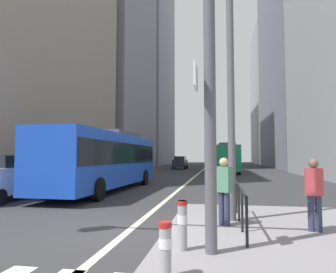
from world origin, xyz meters
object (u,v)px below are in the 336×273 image
sedan_white_oncoming (7,177)px  car_receding_far (220,163)px  car_receding_near (231,162)px  city_bus_blue_oncoming (106,158)px  city_bus_red_distant (220,157)px  bollard_right (182,223)px  traffic_signal_gantry (108,46)px  street_lamp_post (230,37)px  city_bus_red_receding (226,157)px  car_oncoming_mid (180,163)px  car_oncoming_far (179,161)px  pedestrian_waiting (314,191)px  pedestrian_walking (224,188)px  bollard_left (165,246)px

sedan_white_oncoming → car_receding_far: 35.45m
car_receding_near → city_bus_blue_oncoming: bearing=-104.4°
city_bus_red_distant → bollard_right: size_ratio=12.82×
city_bus_red_distant → traffic_signal_gantry: size_ratio=1.94×
car_receding_far → street_lamp_post: size_ratio=0.51×
city_bus_blue_oncoming → sedan_white_oncoming: city_bus_blue_oncoming is taller
city_bus_red_receding → traffic_signal_gantry: traffic_signal_gantry is taller
city_bus_blue_oncoming → car_oncoming_mid: (0.38, 29.55, -0.85)m
city_bus_red_receding → car_oncoming_mid: 11.18m
street_lamp_post → traffic_signal_gantry: bearing=-130.5°
car_receding_far → car_oncoming_far: same height
car_receding_far → bollard_right: bearing=-91.2°
sedan_white_oncoming → bollard_right: sedan_white_oncoming is taller
city_bus_red_distant → street_lamp_post: 50.54m
car_oncoming_far → sedan_white_oncoming: bearing=-91.2°
car_oncoming_mid → sedan_white_oncoming: bearing=-95.8°
sedan_white_oncoming → pedestrian_waiting: bearing=-21.0°
car_oncoming_mid → car_receding_far: 5.98m
car_receding_far → street_lamp_post: street_lamp_post is taller
city_bus_red_receding → pedestrian_walking: (-0.71, -28.77, -0.73)m
sedan_white_oncoming → street_lamp_post: size_ratio=0.54×
pedestrian_walking → car_oncoming_far: bearing=98.7°
car_receding_far → bollard_left: size_ratio=5.08×
city_bus_red_receding → car_receding_near: bearing=85.1°
car_receding_far → traffic_signal_gantry: (-2.28, -40.58, 3.12)m
car_oncoming_mid → city_bus_red_receding: bearing=-53.4°
bollard_right → pedestrian_walking: pedestrian_walking is taller
bollard_left → street_lamp_post: bearing=74.8°
city_bus_red_receding → car_oncoming_far: size_ratio=2.63×
city_bus_blue_oncoming → pedestrian_walking: (6.32, -8.17, -0.73)m
street_lamp_post → bollard_left: 6.37m
city_bus_blue_oncoming → car_oncoming_mid: city_bus_blue_oncoming is taller
city_bus_blue_oncoming → car_oncoming_far: size_ratio=2.66×
city_bus_red_receding → car_receding_far: bearing=94.2°
sedan_white_oncoming → city_bus_red_receding: size_ratio=0.38×
city_bus_red_distant → pedestrian_walking: 51.09m
car_oncoming_far → city_bus_blue_oncoming: bearing=-87.6°
bollard_left → car_receding_near: bearing=86.6°
street_lamp_post → car_receding_far: bearing=90.3°
car_oncoming_mid → street_lamp_post: (6.17, -37.06, 4.29)m
car_oncoming_far → pedestrian_waiting: bearing=-79.3°
car_oncoming_far → traffic_signal_gantry: 57.06m
bollard_right → pedestrian_waiting: pedestrian_waiting is taller
car_oncoming_mid → car_receding_far: same height
city_bus_red_receding → car_receding_far: (-0.71, 9.52, -0.85)m
city_bus_blue_oncoming → city_bus_red_receding: bearing=71.2°
city_bus_blue_oncoming → car_receding_near: size_ratio=2.54×
street_lamp_post → sedan_white_oncoming: bearing=160.2°
car_oncoming_mid → pedestrian_waiting: 38.83m
car_receding_near → street_lamp_post: (-1.37, -38.45, 4.29)m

